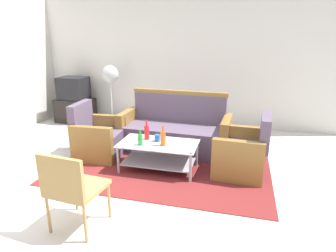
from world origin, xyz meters
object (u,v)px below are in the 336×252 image
object	(u,v)px
couch	(175,132)
bottle_green	(140,139)
bottle_orange	(163,138)
armchair_right	(242,154)
cup	(157,138)
tv_stand	(76,110)
wicker_chair	(71,186)
armchair_left	(98,139)
pedestal_fan	(110,78)
bottle_red	(147,132)
coffee_table	(159,152)
television	(74,88)

from	to	relation	value
couch	bottle_green	world-z (taller)	couch
bottle_orange	armchair_right	bearing A→B (deg)	14.39
cup	tv_stand	size ratio (longest dim) A/B	0.12
bottle_orange	wicker_chair	distance (m)	1.53
armchair_left	tv_stand	size ratio (longest dim) A/B	1.06
couch	bottle_green	size ratio (longest dim) A/B	8.16
pedestal_fan	bottle_red	bearing A→B (deg)	-52.30
bottle_orange	cup	world-z (taller)	bottle_orange
coffee_table	tv_stand	world-z (taller)	tv_stand
couch	armchair_left	world-z (taller)	couch
tv_stand	television	world-z (taller)	television
bottle_orange	tv_stand	distance (m)	3.26
cup	tv_stand	xyz separation A→B (m)	(-2.46, 1.83, -0.20)
bottle_green	bottle_orange	distance (m)	0.32
armchair_left	cup	bearing A→B (deg)	76.13
couch	cup	xyz separation A→B (m)	(-0.09, -0.75, 0.14)
armchair_left	bottle_orange	world-z (taller)	armchair_left
coffee_table	cup	distance (m)	0.20
armchair_right	bottle_orange	xyz separation A→B (m)	(-1.06, -0.27, 0.23)
coffee_table	television	distance (m)	3.17
couch	bottle_red	world-z (taller)	couch
armchair_right	wicker_chair	bearing A→B (deg)	140.75
bottle_green	tv_stand	world-z (taller)	bottle_green
coffee_table	armchair_right	bearing A→B (deg)	9.70
bottle_green	armchair_left	bearing A→B (deg)	155.10
bottle_green	bottle_red	bearing A→B (deg)	87.16
armchair_right	bottle_red	world-z (taller)	armchair_right
armchair_left	television	world-z (taller)	television
coffee_table	bottle_green	size ratio (longest dim) A/B	4.91
cup	television	world-z (taller)	television
cup	pedestal_fan	world-z (taller)	pedestal_fan
bottle_red	bottle_green	size ratio (longest dim) A/B	1.26
bottle_orange	pedestal_fan	xyz separation A→B (m)	(-1.72, 2.02, 0.49)
bottle_green	cup	world-z (taller)	bottle_green
armchair_right	cup	bearing A→B (deg)	99.46
coffee_table	bottle_green	distance (m)	0.34
couch	wicker_chair	bearing A→B (deg)	81.05
armchair_right	bottle_green	distance (m)	1.42
bottle_green	wicker_chair	world-z (taller)	wicker_chair
television	pedestal_fan	bearing A→B (deg)	-173.94
coffee_table	television	size ratio (longest dim) A/B	1.77
armchair_left	television	xyz separation A→B (m)	(-1.42, 1.64, 0.47)
bottle_orange	tv_stand	xyz separation A→B (m)	(-2.58, 1.97, -0.26)
couch	tv_stand	bearing A→B (deg)	-20.59
wicker_chair	bottle_orange	bearing A→B (deg)	76.14
television	wicker_chair	distance (m)	4.01
pedestal_fan	bottle_green	bearing A→B (deg)	-55.93
couch	bottle_orange	size ratio (longest dim) A/B	6.30
armchair_left	bottle_green	xyz separation A→B (m)	(0.85, -0.40, 0.21)
bottle_green	coffee_table	bearing A→B (deg)	31.81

